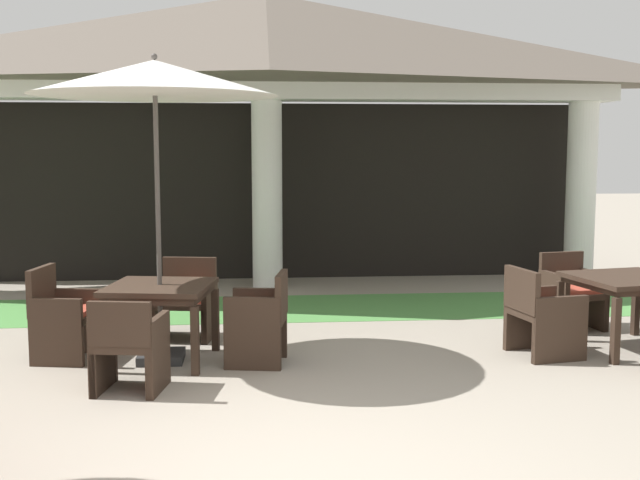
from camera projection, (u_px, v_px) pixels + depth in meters
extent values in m
cylinder|color=white|center=(267.00, 195.00, 11.66)|extent=(0.45, 0.45, 2.76)
cylinder|color=white|center=(581.00, 193.00, 12.08)|extent=(0.45, 0.45, 2.76)
cube|color=white|center=(266.00, 92.00, 11.49)|extent=(10.38, 0.70, 0.24)
pyramid|color=#665B51|center=(266.00, 38.00, 11.40)|extent=(10.78, 2.89, 1.28)
cube|color=black|center=(266.00, 192.00, 12.55)|extent=(10.18, 0.16, 2.76)
cube|color=#519347|center=(271.00, 308.00, 10.24)|extent=(12.58, 1.74, 0.01)
cube|color=#38281E|center=(628.00, 279.00, 8.11)|extent=(1.21, 1.21, 0.05)
cube|color=#38281E|center=(628.00, 284.00, 8.12)|extent=(1.12, 1.12, 0.06)
cube|color=#38281E|center=(616.00, 331.00, 7.57)|extent=(0.08, 0.08, 0.65)
cube|color=#38281E|center=(559.00, 311.00, 8.49)|extent=(0.08, 0.08, 0.65)
cube|color=#38281E|center=(636.00, 306.00, 8.76)|extent=(0.08, 0.08, 0.65)
cube|color=#38281E|center=(545.00, 313.00, 7.89)|extent=(0.68, 0.70, 0.07)
cube|color=#C64C38|center=(545.00, 307.00, 7.88)|extent=(0.62, 0.64, 0.05)
cube|color=#38281E|center=(522.00, 290.00, 7.79)|extent=(0.17, 0.60, 0.42)
cube|color=#38281E|center=(530.00, 318.00, 8.17)|extent=(0.58, 0.17, 0.65)
cube|color=#38281E|center=(560.00, 330.00, 7.64)|extent=(0.58, 0.17, 0.65)
cube|color=#38281E|center=(552.00, 328.00, 8.25)|extent=(0.07, 0.07, 0.40)
cube|color=#38281E|center=(583.00, 340.00, 7.73)|extent=(0.07, 0.07, 0.40)
cube|color=#38281E|center=(507.00, 331.00, 8.11)|extent=(0.07, 0.07, 0.40)
cube|color=#38281E|center=(536.00, 344.00, 7.59)|extent=(0.07, 0.07, 0.40)
cube|color=#38281E|center=(573.00, 294.00, 9.07)|extent=(0.65, 0.66, 0.07)
cube|color=#C64C38|center=(573.00, 289.00, 9.06)|extent=(0.60, 0.61, 0.05)
cube|color=#38281E|center=(561.00, 269.00, 9.29)|extent=(0.56, 0.16, 0.42)
cube|color=#38281E|center=(592.00, 299.00, 9.14)|extent=(0.16, 0.57, 0.66)
cube|color=#38281E|center=(553.00, 301.00, 9.01)|extent=(0.16, 0.57, 0.66)
cube|color=#38281E|center=(605.00, 316.00, 8.92)|extent=(0.07, 0.07, 0.37)
cube|color=#38281E|center=(566.00, 318.00, 8.78)|extent=(0.07, 0.07, 0.37)
cube|color=#38281E|center=(578.00, 307.00, 9.40)|extent=(0.07, 0.07, 0.37)
cube|color=#38281E|center=(541.00, 310.00, 9.27)|extent=(0.07, 0.07, 0.37)
cube|color=#38281E|center=(160.00, 287.00, 7.63)|extent=(1.11, 1.11, 0.05)
cube|color=#38281E|center=(160.00, 293.00, 7.64)|extent=(1.02, 1.02, 0.07)
cube|color=#38281E|center=(100.00, 339.00, 7.27)|extent=(0.08, 0.08, 0.64)
cube|color=#38281E|center=(195.00, 341.00, 7.20)|extent=(0.08, 0.08, 0.64)
cube|color=#38281E|center=(130.00, 319.00, 8.16)|extent=(0.08, 0.08, 0.64)
cube|color=#38281E|center=(215.00, 320.00, 8.09)|extent=(0.08, 0.08, 0.64)
cube|color=#2D2D2D|center=(161.00, 357.00, 7.71)|extent=(0.44, 0.44, 0.09)
cylinder|color=#4C4742|center=(158.00, 224.00, 7.56)|extent=(0.05, 0.05, 2.69)
cone|color=white|center=(155.00, 78.00, 7.40)|extent=(2.32, 2.32, 0.33)
sphere|color=#4C4742|center=(154.00, 56.00, 7.38)|extent=(0.06, 0.06, 0.06)
cube|color=#38281E|center=(184.00, 302.00, 8.60)|extent=(0.69, 0.66, 0.07)
cube|color=#C64C38|center=(184.00, 297.00, 8.59)|extent=(0.63, 0.61, 0.05)
cube|color=#38281E|center=(190.00, 276.00, 8.84)|extent=(0.60, 0.16, 0.43)
cube|color=#38281E|center=(210.00, 310.00, 8.59)|extent=(0.15, 0.58, 0.63)
cube|color=#38281E|center=(159.00, 309.00, 8.63)|extent=(0.15, 0.58, 0.63)
cube|color=#38281E|center=(204.00, 328.00, 8.35)|extent=(0.06, 0.06, 0.36)
cube|color=#38281E|center=(154.00, 327.00, 8.39)|extent=(0.06, 0.06, 0.36)
cube|color=#38281E|center=(214.00, 317.00, 8.86)|extent=(0.06, 0.06, 0.36)
cube|color=#38281E|center=(167.00, 316.00, 8.90)|extent=(0.06, 0.06, 0.36)
cube|color=#38281E|center=(67.00, 317.00, 7.74)|extent=(0.61, 0.65, 0.07)
cube|color=#C64C38|center=(66.00, 311.00, 7.73)|extent=(0.56, 0.59, 0.05)
cube|color=#38281E|center=(42.00, 290.00, 7.73)|extent=(0.15, 0.57, 0.46)
cube|color=#38281E|center=(77.00, 321.00, 8.01)|extent=(0.52, 0.14, 0.66)
cube|color=#38281E|center=(56.00, 333.00, 7.49)|extent=(0.52, 0.14, 0.66)
cube|color=#38281E|center=(100.00, 334.00, 8.00)|extent=(0.06, 0.06, 0.39)
cube|color=#38281E|center=(81.00, 347.00, 7.50)|extent=(0.06, 0.06, 0.39)
cube|color=#38281E|center=(55.00, 333.00, 8.04)|extent=(0.06, 0.06, 0.39)
cube|color=#38281E|center=(33.00, 346.00, 7.53)|extent=(0.06, 0.06, 0.39)
cube|color=#38281E|center=(130.00, 343.00, 6.74)|extent=(0.61, 0.63, 0.07)
cube|color=#C64C38|center=(130.00, 336.00, 6.73)|extent=(0.56, 0.58, 0.05)
cube|color=#38281E|center=(119.00, 324.00, 6.46)|extent=(0.53, 0.15, 0.37)
cube|color=#38281E|center=(102.00, 353.00, 6.77)|extent=(0.15, 0.55, 0.65)
cube|color=#38281E|center=(158.00, 354.00, 6.73)|extent=(0.15, 0.55, 0.65)
cube|color=#38281E|center=(113.00, 360.00, 7.03)|extent=(0.06, 0.06, 0.38)
cube|color=#38281E|center=(165.00, 362.00, 6.99)|extent=(0.06, 0.06, 0.38)
cube|color=#38281E|center=(94.00, 376.00, 6.54)|extent=(0.06, 0.06, 0.38)
cube|color=#38281E|center=(149.00, 377.00, 6.50)|extent=(0.06, 0.06, 0.38)
cube|color=#38281E|center=(256.00, 320.00, 7.60)|extent=(0.61, 0.60, 0.07)
cube|color=#C64C38|center=(256.00, 314.00, 7.59)|extent=(0.56, 0.55, 0.05)
cube|color=#38281E|center=(282.00, 295.00, 7.55)|extent=(0.14, 0.52, 0.43)
cube|color=#38281E|center=(252.00, 334.00, 7.37)|extent=(0.54, 0.15, 0.69)
cube|color=#38281E|center=(260.00, 323.00, 7.84)|extent=(0.54, 0.15, 0.69)
cube|color=#38281E|center=(227.00, 349.00, 7.41)|extent=(0.06, 0.06, 0.39)
cube|color=#38281E|center=(236.00, 337.00, 7.87)|extent=(0.06, 0.06, 0.39)
cube|color=#38281E|center=(278.00, 350.00, 7.37)|extent=(0.06, 0.06, 0.39)
cube|color=#38281E|center=(284.00, 338.00, 7.84)|extent=(0.06, 0.06, 0.39)
ellipsoid|color=brown|center=(100.00, 320.00, 8.87)|extent=(0.32, 0.32, 0.30)
sphere|color=brown|center=(100.00, 303.00, 8.84)|extent=(0.08, 0.08, 0.08)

